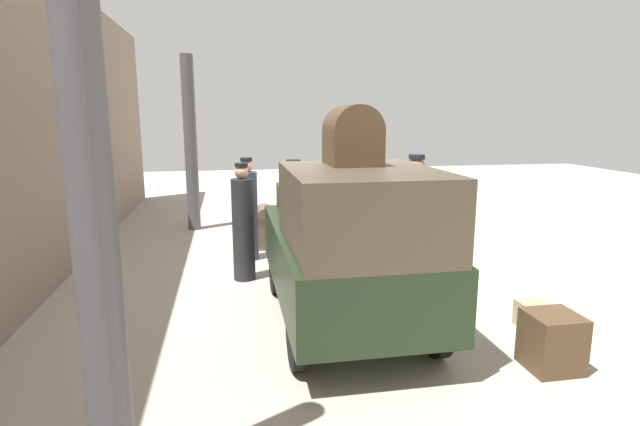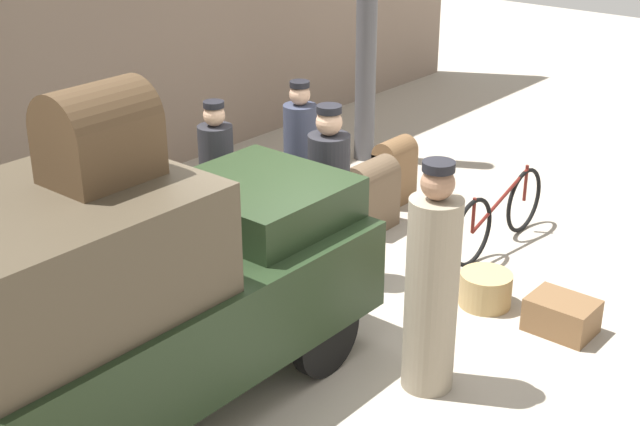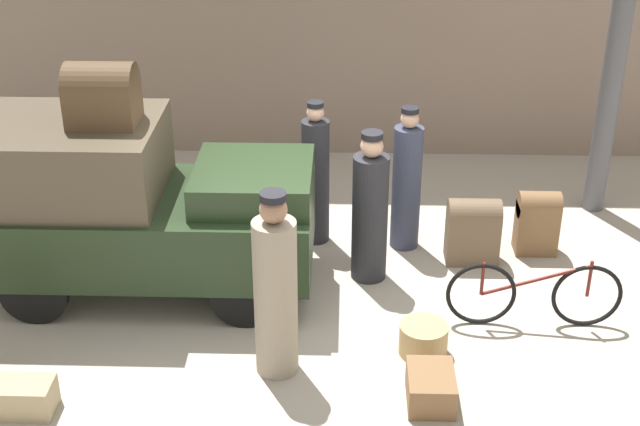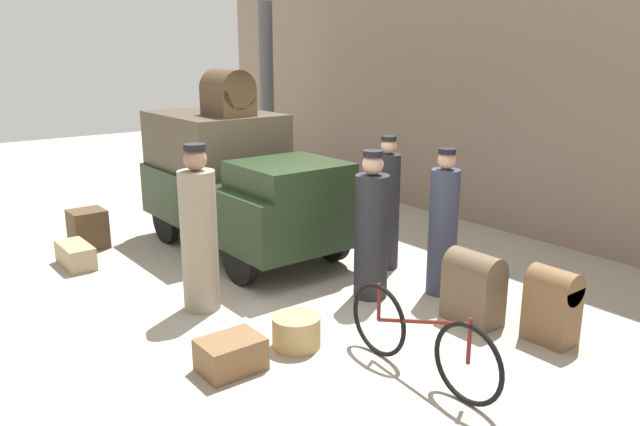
{
  "view_description": "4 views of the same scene",
  "coord_description": "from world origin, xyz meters",
  "px_view_note": "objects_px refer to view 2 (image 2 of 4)",
  "views": [
    {
      "loc": [
        -7.13,
        1.54,
        2.44
      ],
      "look_at": [
        0.2,
        0.2,
        0.95
      ],
      "focal_mm": 28.0,
      "sensor_mm": 36.0,
      "label": 1
    },
    {
      "loc": [
        -5.17,
        -4.28,
        4.0
      ],
      "look_at": [
        0.2,
        0.2,
        0.95
      ],
      "focal_mm": 50.0,
      "sensor_mm": 36.0,
      "label": 2
    },
    {
      "loc": [
        0.46,
        -8.0,
        5.16
      ],
      "look_at": [
        0.2,
        0.2,
        0.95
      ],
      "focal_mm": 50.0,
      "sensor_mm": 36.0,
      "label": 3
    },
    {
      "loc": [
        5.76,
        -4.1,
        2.83
      ],
      "look_at": [
        0.2,
        0.2,
        0.95
      ],
      "focal_mm": 35.0,
      "sensor_mm": 36.0,
      "label": 4
    }
  ],
  "objects_px": {
    "truck": "(136,290)",
    "porter_carrying_trunk": "(432,288)",
    "porter_with_bicycle": "(300,171)",
    "trunk_on_truck_roof": "(98,136)",
    "suitcase_tan_flat": "(394,169)",
    "bicycle": "(499,215)",
    "wicker_basket": "(485,289)",
    "porter_standing_middle": "(218,198)",
    "conductor_in_dark_uniform": "(329,202)",
    "trunk_wicker_pale": "(371,193)",
    "suitcase_black_upright": "(562,315)"
  },
  "relations": [
    {
      "from": "truck",
      "to": "porter_carrying_trunk",
      "type": "relative_size",
      "value": 1.86
    },
    {
      "from": "porter_with_bicycle",
      "to": "trunk_on_truck_roof",
      "type": "xyz_separation_m",
      "value": [
        -3.11,
        -1.01,
        1.39
      ]
    },
    {
      "from": "truck",
      "to": "trunk_on_truck_roof",
      "type": "xyz_separation_m",
      "value": [
        -0.18,
        0.0,
        1.19
      ]
    },
    {
      "from": "truck",
      "to": "suitcase_tan_flat",
      "type": "relative_size",
      "value": 4.51
    },
    {
      "from": "bicycle",
      "to": "trunk_on_truck_roof",
      "type": "height_order",
      "value": "trunk_on_truck_roof"
    },
    {
      "from": "wicker_basket",
      "to": "porter_standing_middle",
      "type": "distance_m",
      "value": 2.6
    },
    {
      "from": "bicycle",
      "to": "suitcase_tan_flat",
      "type": "bearing_deg",
      "value": 78.52
    },
    {
      "from": "truck",
      "to": "conductor_in_dark_uniform",
      "type": "height_order",
      "value": "truck"
    },
    {
      "from": "conductor_in_dark_uniform",
      "to": "truck",
      "type": "bearing_deg",
      "value": -173.39
    },
    {
      "from": "trunk_wicker_pale",
      "to": "bicycle",
      "type": "bearing_deg",
      "value": -70.45
    },
    {
      "from": "truck",
      "to": "porter_with_bicycle",
      "type": "height_order",
      "value": "truck"
    },
    {
      "from": "porter_carrying_trunk",
      "to": "porter_standing_middle",
      "type": "bearing_deg",
      "value": 83.94
    },
    {
      "from": "porter_carrying_trunk",
      "to": "suitcase_black_upright",
      "type": "relative_size",
      "value": 3.32
    },
    {
      "from": "wicker_basket",
      "to": "porter_standing_middle",
      "type": "relative_size",
      "value": 0.27
    },
    {
      "from": "porter_carrying_trunk",
      "to": "bicycle",
      "type": "bearing_deg",
      "value": 17.79
    },
    {
      "from": "porter_carrying_trunk",
      "to": "suitcase_black_upright",
      "type": "xyz_separation_m",
      "value": [
        1.41,
        -0.44,
        -0.7
      ]
    },
    {
      "from": "bicycle",
      "to": "porter_standing_middle",
      "type": "xyz_separation_m",
      "value": [
        -2.26,
        1.74,
        0.45
      ]
    },
    {
      "from": "truck",
      "to": "suitcase_tan_flat",
      "type": "xyz_separation_m",
      "value": [
        4.44,
        0.91,
        -0.6
      ]
    },
    {
      "from": "suitcase_black_upright",
      "to": "trunk_on_truck_roof",
      "type": "distance_m",
      "value": 4.23
    },
    {
      "from": "porter_carrying_trunk",
      "to": "trunk_wicker_pale",
      "type": "bearing_deg",
      "value": 45.45
    },
    {
      "from": "bicycle",
      "to": "trunk_wicker_pale",
      "type": "bearing_deg",
      "value": 109.55
    },
    {
      "from": "porter_with_bicycle",
      "to": "suitcase_black_upright",
      "type": "relative_size",
      "value": 3.1
    },
    {
      "from": "porter_carrying_trunk",
      "to": "porter_with_bicycle",
      "type": "bearing_deg",
      "value": 61.58
    },
    {
      "from": "wicker_basket",
      "to": "suitcase_tan_flat",
      "type": "relative_size",
      "value": 0.62
    },
    {
      "from": "trunk_on_truck_roof",
      "to": "bicycle",
      "type": "bearing_deg",
      "value": -8.13
    },
    {
      "from": "wicker_basket",
      "to": "porter_with_bicycle",
      "type": "bearing_deg",
      "value": 91.91
    },
    {
      "from": "truck",
      "to": "porter_standing_middle",
      "type": "height_order",
      "value": "truck"
    },
    {
      "from": "porter_with_bicycle",
      "to": "trunk_wicker_pale",
      "type": "bearing_deg",
      "value": -24.47
    },
    {
      "from": "conductor_in_dark_uniform",
      "to": "porter_with_bicycle",
      "type": "bearing_deg",
      "value": 59.12
    },
    {
      "from": "bicycle",
      "to": "conductor_in_dark_uniform",
      "type": "xyz_separation_m",
      "value": [
        -1.64,
        0.91,
        0.42
      ]
    },
    {
      "from": "conductor_in_dark_uniform",
      "to": "suitcase_tan_flat",
      "type": "height_order",
      "value": "conductor_in_dark_uniform"
    },
    {
      "from": "porter_standing_middle",
      "to": "trunk_wicker_pale",
      "type": "xyz_separation_m",
      "value": [
        1.8,
        -0.45,
        -0.4
      ]
    },
    {
      "from": "truck",
      "to": "suitcase_black_upright",
      "type": "distance_m",
      "value": 3.65
    },
    {
      "from": "porter_carrying_trunk",
      "to": "porter_standing_middle",
      "type": "relative_size",
      "value": 1.06
    },
    {
      "from": "truck",
      "to": "porter_standing_middle",
      "type": "bearing_deg",
      "value": 30.84
    },
    {
      "from": "suitcase_tan_flat",
      "to": "wicker_basket",
      "type": "bearing_deg",
      "value": -125.23
    },
    {
      "from": "conductor_in_dark_uniform",
      "to": "trunk_on_truck_roof",
      "type": "height_order",
      "value": "trunk_on_truck_roof"
    },
    {
      "from": "trunk_wicker_pale",
      "to": "porter_standing_middle",
      "type": "bearing_deg",
      "value": 166.04
    },
    {
      "from": "conductor_in_dark_uniform",
      "to": "suitcase_black_upright",
      "type": "relative_size",
      "value": 3.09
    },
    {
      "from": "suitcase_tan_flat",
      "to": "trunk_on_truck_roof",
      "type": "bearing_deg",
      "value": -168.83
    },
    {
      "from": "porter_carrying_trunk",
      "to": "trunk_on_truck_roof",
      "type": "distance_m",
      "value": 2.65
    },
    {
      "from": "wicker_basket",
      "to": "porter_carrying_trunk",
      "type": "distance_m",
      "value": 1.58
    },
    {
      "from": "porter_carrying_trunk",
      "to": "conductor_in_dark_uniform",
      "type": "xyz_separation_m",
      "value": [
        0.89,
        1.72,
        -0.06
      ]
    },
    {
      "from": "wicker_basket",
      "to": "porter_standing_middle",
      "type": "xyz_separation_m",
      "value": [
        -1.12,
        2.25,
        0.65
      ]
    },
    {
      "from": "wicker_basket",
      "to": "porter_with_bicycle",
      "type": "xyz_separation_m",
      "value": [
        -0.07,
        2.15,
        0.64
      ]
    },
    {
      "from": "porter_carrying_trunk",
      "to": "conductor_in_dark_uniform",
      "type": "relative_size",
      "value": 1.07
    },
    {
      "from": "wicker_basket",
      "to": "conductor_in_dark_uniform",
      "type": "bearing_deg",
      "value": 109.56
    },
    {
      "from": "trunk_wicker_pale",
      "to": "trunk_on_truck_roof",
      "type": "xyz_separation_m",
      "value": [
        -3.86,
        -0.67,
        1.79
      ]
    },
    {
      "from": "bicycle",
      "to": "wicker_basket",
      "type": "relative_size",
      "value": 3.73
    },
    {
      "from": "conductor_in_dark_uniform",
      "to": "trunk_wicker_pale",
      "type": "height_order",
      "value": "conductor_in_dark_uniform"
    }
  ]
}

